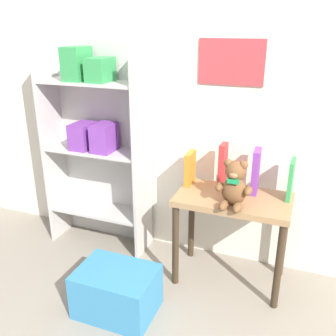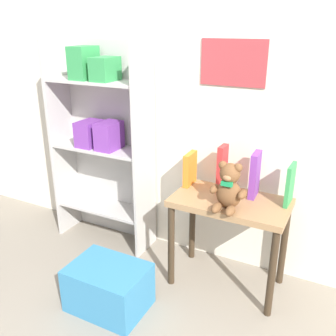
# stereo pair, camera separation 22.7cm
# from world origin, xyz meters

# --- Properties ---
(wall_back) EXTENTS (4.80, 0.07, 2.50)m
(wall_back) POSITION_xyz_m (-0.00, 1.48, 1.25)
(wall_back) COLOR silver
(wall_back) RESTS_ON ground_plane
(bookshelf_side) EXTENTS (0.69, 0.26, 1.39)m
(bookshelf_side) POSITION_xyz_m (-0.87, 1.33, 0.79)
(bookshelf_side) COLOR #BCB7B2
(bookshelf_side) RESTS_ON ground_plane
(display_table) EXTENTS (0.65, 0.37, 0.56)m
(display_table) POSITION_xyz_m (0.08, 1.20, 0.46)
(display_table) COLOR #9E754C
(display_table) RESTS_ON ground_plane
(teddy_bear) EXTENTS (0.20, 0.18, 0.26)m
(teddy_bear) POSITION_xyz_m (0.10, 1.09, 0.68)
(teddy_bear) COLOR brown
(teddy_bear) RESTS_ON display_table
(book_standing_orange) EXTENTS (0.04, 0.14, 0.20)m
(book_standing_orange) POSITION_xyz_m (-0.21, 1.30, 0.66)
(book_standing_orange) COLOR orange
(book_standing_orange) RESTS_ON display_table
(book_standing_red) EXTENTS (0.04, 0.10, 0.27)m
(book_standing_red) POSITION_xyz_m (-0.01, 1.32, 0.69)
(book_standing_red) COLOR red
(book_standing_red) RESTS_ON display_table
(book_standing_purple) EXTENTS (0.04, 0.13, 0.26)m
(book_standing_purple) POSITION_xyz_m (0.18, 1.31, 0.69)
(book_standing_purple) COLOR purple
(book_standing_purple) RESTS_ON display_table
(book_standing_green) EXTENTS (0.03, 0.14, 0.23)m
(book_standing_green) POSITION_xyz_m (0.38, 1.30, 0.67)
(book_standing_green) COLOR #33934C
(book_standing_green) RESTS_ON display_table
(storage_bin) EXTENTS (0.42, 0.31, 0.26)m
(storage_bin) POSITION_xyz_m (-0.42, 0.71, 0.13)
(storage_bin) COLOR teal
(storage_bin) RESTS_ON ground_plane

